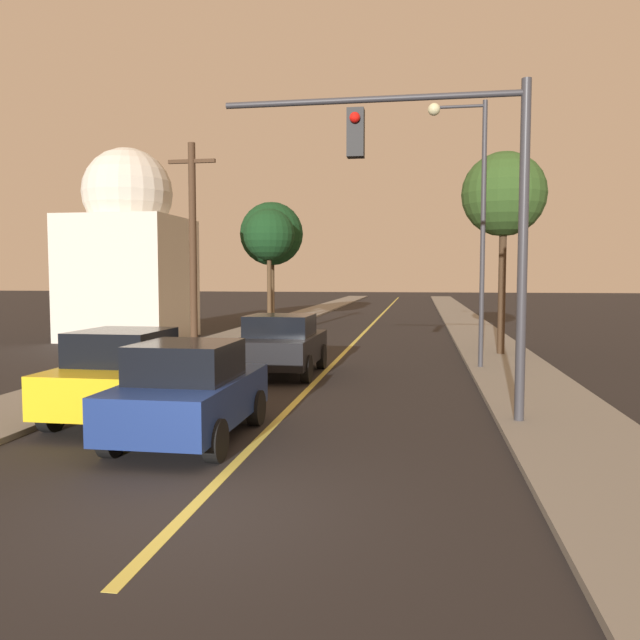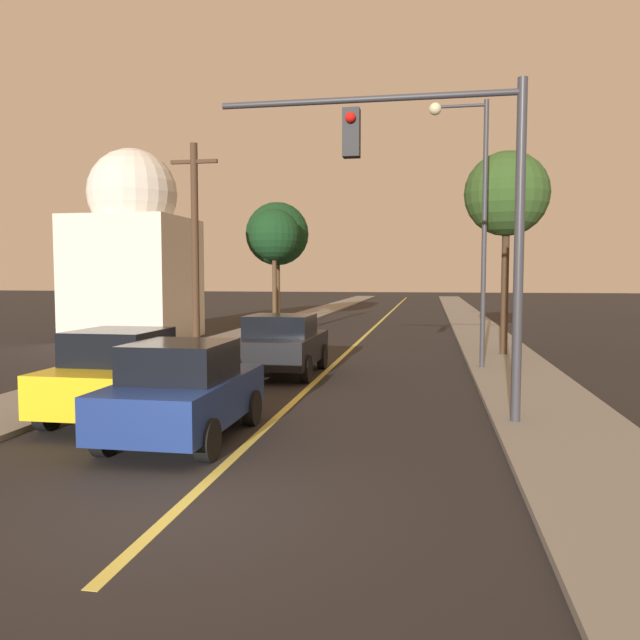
{
  "view_description": "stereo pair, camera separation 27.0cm",
  "coord_description": "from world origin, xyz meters",
  "px_view_note": "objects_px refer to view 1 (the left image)",
  "views": [
    {
      "loc": [
        2.69,
        -6.96,
        2.81
      ],
      "look_at": [
        0.0,
        9.84,
        1.6
      ],
      "focal_mm": 35.0,
      "sensor_mm": 36.0,
      "label": 1
    },
    {
      "loc": [
        2.95,
        -6.92,
        2.81
      ],
      "look_at": [
        0.0,
        9.84,
        1.6
      ],
      "focal_mm": 35.0,
      "sensor_mm": 36.0,
      "label": 2
    }
  ],
  "objects_px": {
    "traffic_signal_mast": "(449,190)",
    "tree_right_near": "(504,195)",
    "utility_pole_left": "(193,246)",
    "car_outer_lane_front": "(126,374)",
    "car_near_lane_second": "(281,344)",
    "domed_building_left": "(129,251)",
    "streetlamp_right": "(471,200)",
    "tree_left_near": "(269,235)",
    "car_near_lane_front": "(189,392)",
    "tree_left_far": "(272,234)"
  },
  "relations": [
    {
      "from": "streetlamp_right",
      "to": "utility_pole_left",
      "type": "bearing_deg",
      "value": 173.82
    },
    {
      "from": "streetlamp_right",
      "to": "car_near_lane_front",
      "type": "bearing_deg",
      "value": -120.84
    },
    {
      "from": "car_outer_lane_front",
      "to": "traffic_signal_mast",
      "type": "xyz_separation_m",
      "value": [
        6.19,
        0.57,
        3.52
      ]
    },
    {
      "from": "tree_left_near",
      "to": "tree_left_far",
      "type": "distance_m",
      "value": 3.43
    },
    {
      "from": "car_outer_lane_front",
      "to": "streetlamp_right",
      "type": "distance_m",
      "value": 11.14
    },
    {
      "from": "traffic_signal_mast",
      "to": "tree_right_near",
      "type": "bearing_deg",
      "value": 77.46
    },
    {
      "from": "car_near_lane_front",
      "to": "utility_pole_left",
      "type": "distance_m",
      "value": 10.87
    },
    {
      "from": "traffic_signal_mast",
      "to": "utility_pole_left",
      "type": "xyz_separation_m",
      "value": [
        -7.95,
        7.91,
        -0.61
      ]
    },
    {
      "from": "traffic_signal_mast",
      "to": "tree_right_near",
      "type": "distance_m",
      "value": 10.58
    },
    {
      "from": "traffic_signal_mast",
      "to": "domed_building_left",
      "type": "bearing_deg",
      "value": 133.19
    },
    {
      "from": "traffic_signal_mast",
      "to": "streetlamp_right",
      "type": "distance_m",
      "value": 7.04
    },
    {
      "from": "car_near_lane_second",
      "to": "utility_pole_left",
      "type": "bearing_deg",
      "value": 143.22
    },
    {
      "from": "utility_pole_left",
      "to": "tree_left_near",
      "type": "bearing_deg",
      "value": 93.71
    },
    {
      "from": "car_outer_lane_front",
      "to": "tree_right_near",
      "type": "relative_size",
      "value": 0.57
    },
    {
      "from": "streetlamp_right",
      "to": "domed_building_left",
      "type": "height_order",
      "value": "domed_building_left"
    },
    {
      "from": "car_outer_lane_front",
      "to": "traffic_signal_mast",
      "type": "bearing_deg",
      "value": 5.25
    },
    {
      "from": "car_near_lane_front",
      "to": "tree_right_near",
      "type": "height_order",
      "value": "tree_right_near"
    },
    {
      "from": "streetlamp_right",
      "to": "utility_pole_left",
      "type": "distance_m",
      "value": 9.01
    },
    {
      "from": "car_near_lane_front",
      "to": "streetlamp_right",
      "type": "xyz_separation_m",
      "value": [
        5.29,
        8.86,
        4.17
      ]
    },
    {
      "from": "car_near_lane_front",
      "to": "traffic_signal_mast",
      "type": "distance_m",
      "value": 5.95
    },
    {
      "from": "streetlamp_right",
      "to": "tree_left_near",
      "type": "bearing_deg",
      "value": 122.53
    },
    {
      "from": "traffic_signal_mast",
      "to": "streetlamp_right",
      "type": "relative_size",
      "value": 0.81
    },
    {
      "from": "car_outer_lane_front",
      "to": "utility_pole_left",
      "type": "height_order",
      "value": "utility_pole_left"
    },
    {
      "from": "car_near_lane_front",
      "to": "tree_left_near",
      "type": "relative_size",
      "value": 0.59
    },
    {
      "from": "utility_pole_left",
      "to": "car_near_lane_second",
      "type": "bearing_deg",
      "value": -36.78
    },
    {
      "from": "car_near_lane_second",
      "to": "domed_building_left",
      "type": "distance_m",
      "value": 12.89
    },
    {
      "from": "car_near_lane_front",
      "to": "tree_left_near",
      "type": "xyz_separation_m",
      "value": [
        -4.52,
        24.25,
        4.24
      ]
    },
    {
      "from": "domed_building_left",
      "to": "traffic_signal_mast",
      "type": "bearing_deg",
      "value": -46.81
    },
    {
      "from": "car_near_lane_second",
      "to": "tree_left_near",
      "type": "height_order",
      "value": "tree_left_near"
    },
    {
      "from": "streetlamp_right",
      "to": "tree_left_near",
      "type": "height_order",
      "value": "streetlamp_right"
    },
    {
      "from": "car_near_lane_front",
      "to": "car_near_lane_second",
      "type": "xyz_separation_m",
      "value": [
        -0.0,
        7.15,
        0.03
      ]
    },
    {
      "from": "tree_left_far",
      "to": "traffic_signal_mast",
      "type": "bearing_deg",
      "value": -69.63
    },
    {
      "from": "tree_left_near",
      "to": "domed_building_left",
      "type": "height_order",
      "value": "domed_building_left"
    },
    {
      "from": "utility_pole_left",
      "to": "streetlamp_right",
      "type": "bearing_deg",
      "value": -6.18
    },
    {
      "from": "domed_building_left",
      "to": "car_near_lane_second",
      "type": "bearing_deg",
      "value": -44.99
    },
    {
      "from": "tree_right_near",
      "to": "utility_pole_left",
      "type": "bearing_deg",
      "value": -167.01
    },
    {
      "from": "car_outer_lane_front",
      "to": "utility_pole_left",
      "type": "distance_m",
      "value": 9.13
    },
    {
      "from": "car_near_lane_second",
      "to": "utility_pole_left",
      "type": "distance_m",
      "value": 5.34
    },
    {
      "from": "tree_right_near",
      "to": "domed_building_left",
      "type": "distance_m",
      "value": 16.06
    },
    {
      "from": "car_outer_lane_front",
      "to": "tree_left_far",
      "type": "distance_m",
      "value": 26.85
    },
    {
      "from": "traffic_signal_mast",
      "to": "tree_left_far",
      "type": "bearing_deg",
      "value": 110.37
    },
    {
      "from": "traffic_signal_mast",
      "to": "domed_building_left",
      "type": "xyz_separation_m",
      "value": [
        -13.22,
        14.09,
        -0.5
      ]
    },
    {
      "from": "car_near_lane_front",
      "to": "car_near_lane_second",
      "type": "relative_size",
      "value": 0.94
    },
    {
      "from": "utility_pole_left",
      "to": "tree_left_far",
      "type": "distance_m",
      "value": 17.92
    },
    {
      "from": "utility_pole_left",
      "to": "domed_building_left",
      "type": "height_order",
      "value": "domed_building_left"
    },
    {
      "from": "car_near_lane_second",
      "to": "domed_building_left",
      "type": "xyz_separation_m",
      "value": [
        -8.86,
        8.86,
        3.02
      ]
    },
    {
      "from": "tree_left_near",
      "to": "domed_building_left",
      "type": "distance_m",
      "value": 9.4
    },
    {
      "from": "tree_left_far",
      "to": "domed_building_left",
      "type": "height_order",
      "value": "domed_building_left"
    },
    {
      "from": "tree_right_near",
      "to": "streetlamp_right",
      "type": "bearing_deg",
      "value": -112.16
    },
    {
      "from": "tree_left_far",
      "to": "tree_right_near",
      "type": "bearing_deg",
      "value": -52.53
    }
  ]
}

